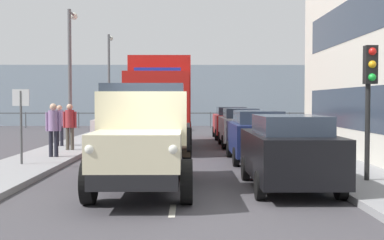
{
  "coord_description": "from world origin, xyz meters",
  "views": [
    {
      "loc": [
        -0.29,
        9.92,
        2.05
      ],
      "look_at": [
        -0.45,
        -10.62,
        1.27
      ],
      "focal_mm": 47.09,
      "sensor_mm": 36.0,
      "label": 1
    }
  ],
  "objects_px": {
    "car_black_kerbside_near": "(288,151)",
    "lorry_cargo_red": "(162,100)",
    "truck_vintage_cream": "(143,140)",
    "pedestrian_by_lamp": "(53,125)",
    "car_white_oppositeside_0": "(121,128)",
    "car_red_kerbside_3": "(231,122)",
    "pedestrian_in_dark_coat": "(60,122)",
    "car_silver_kerbside_2": "(240,127)",
    "traffic_light_near": "(370,83)",
    "pedestrian_couple_b": "(70,123)",
    "lamp_post_far": "(109,73)",
    "lamp_post_promenade": "(71,63)",
    "car_teal_oppositeside_1": "(137,121)",
    "street_sign": "(21,113)",
    "car_navy_kerbside_1": "(257,135)"
  },
  "relations": [
    {
      "from": "car_white_oppositeside_0",
      "to": "traffic_light_near",
      "type": "relative_size",
      "value": 1.43
    },
    {
      "from": "car_black_kerbside_near",
      "to": "lorry_cargo_red",
      "type": "bearing_deg",
      "value": -71.32
    },
    {
      "from": "truck_vintage_cream",
      "to": "street_sign",
      "type": "distance_m",
      "value": 5.63
    },
    {
      "from": "lamp_post_promenade",
      "to": "car_black_kerbside_near",
      "type": "bearing_deg",
      "value": 125.65
    },
    {
      "from": "car_red_kerbside_3",
      "to": "street_sign",
      "type": "relative_size",
      "value": 1.82
    },
    {
      "from": "truck_vintage_cream",
      "to": "pedestrian_by_lamp",
      "type": "bearing_deg",
      "value": -58.63
    },
    {
      "from": "car_silver_kerbside_2",
      "to": "truck_vintage_cream",
      "type": "bearing_deg",
      "value": 73.47
    },
    {
      "from": "truck_vintage_cream",
      "to": "street_sign",
      "type": "height_order",
      "value": "truck_vintage_cream"
    },
    {
      "from": "pedestrian_by_lamp",
      "to": "lamp_post_promenade",
      "type": "xyz_separation_m",
      "value": [
        0.53,
        -4.87,
        2.45
      ]
    },
    {
      "from": "lorry_cargo_red",
      "to": "lamp_post_far",
      "type": "xyz_separation_m",
      "value": [
        3.99,
        -11.03,
        1.79
      ]
    },
    {
      "from": "car_red_kerbside_3",
      "to": "street_sign",
      "type": "distance_m",
      "value": 14.22
    },
    {
      "from": "lamp_post_promenade",
      "to": "car_red_kerbside_3",
      "type": "bearing_deg",
      "value": -144.32
    },
    {
      "from": "car_red_kerbside_3",
      "to": "pedestrian_couple_b",
      "type": "bearing_deg",
      "value": 48.38
    },
    {
      "from": "car_white_oppositeside_0",
      "to": "lamp_post_far",
      "type": "bearing_deg",
      "value": -78.71
    },
    {
      "from": "traffic_light_near",
      "to": "lamp_post_promenade",
      "type": "xyz_separation_m",
      "value": [
        9.39,
        -10.08,
        1.2
      ]
    },
    {
      "from": "truck_vintage_cream",
      "to": "pedestrian_couple_b",
      "type": "height_order",
      "value": "truck_vintage_cream"
    },
    {
      "from": "truck_vintage_cream",
      "to": "pedestrian_by_lamp",
      "type": "height_order",
      "value": "truck_vintage_cream"
    },
    {
      "from": "car_red_kerbside_3",
      "to": "pedestrian_by_lamp",
      "type": "xyz_separation_m",
      "value": [
        6.89,
        10.2,
        0.33
      ]
    },
    {
      "from": "car_teal_oppositeside_1",
      "to": "pedestrian_couple_b",
      "type": "bearing_deg",
      "value": 79.78
    },
    {
      "from": "car_white_oppositeside_0",
      "to": "lamp_post_promenade",
      "type": "xyz_separation_m",
      "value": [
        2.19,
        -0.2,
        2.78
      ]
    },
    {
      "from": "car_white_oppositeside_0",
      "to": "lamp_post_far",
      "type": "distance_m",
      "value": 11.76
    },
    {
      "from": "lorry_cargo_red",
      "to": "car_navy_kerbside_1",
      "type": "distance_m",
      "value": 6.15
    },
    {
      "from": "truck_vintage_cream",
      "to": "car_white_oppositeside_0",
      "type": "bearing_deg",
      "value": -79.72
    },
    {
      "from": "car_red_kerbside_3",
      "to": "pedestrian_in_dark_coat",
      "type": "distance_m",
      "value": 9.84
    },
    {
      "from": "lorry_cargo_red",
      "to": "pedestrian_by_lamp",
      "type": "distance_m",
      "value": 5.95
    },
    {
      "from": "truck_vintage_cream",
      "to": "lamp_post_far",
      "type": "xyz_separation_m",
      "value": [
        4.14,
        -21.68,
        2.69
      ]
    },
    {
      "from": "truck_vintage_cream",
      "to": "car_silver_kerbside_2",
      "type": "height_order",
      "value": "truck_vintage_cream"
    },
    {
      "from": "truck_vintage_cream",
      "to": "pedestrian_by_lamp",
      "type": "xyz_separation_m",
      "value": [
        3.57,
        -5.86,
        0.05
      ]
    },
    {
      "from": "traffic_light_near",
      "to": "pedestrian_in_dark_coat",
      "type": "bearing_deg",
      "value": -43.88
    },
    {
      "from": "car_white_oppositeside_0",
      "to": "lamp_post_promenade",
      "type": "relative_size",
      "value": 0.78
    },
    {
      "from": "car_navy_kerbside_1",
      "to": "car_red_kerbside_3",
      "type": "relative_size",
      "value": 1.01
    },
    {
      "from": "truck_vintage_cream",
      "to": "lamp_post_far",
      "type": "bearing_deg",
      "value": -79.2
    },
    {
      "from": "car_white_oppositeside_0",
      "to": "pedestrian_by_lamp",
      "type": "bearing_deg",
      "value": 70.38
    },
    {
      "from": "lorry_cargo_red",
      "to": "car_white_oppositeside_0",
      "type": "relative_size",
      "value": 1.79
    },
    {
      "from": "car_navy_kerbside_1",
      "to": "street_sign",
      "type": "height_order",
      "value": "street_sign"
    },
    {
      "from": "car_white_oppositeside_0",
      "to": "car_teal_oppositeside_1",
      "type": "height_order",
      "value": "same"
    },
    {
      "from": "car_silver_kerbside_2",
      "to": "pedestrian_in_dark_coat",
      "type": "height_order",
      "value": "pedestrian_in_dark_coat"
    },
    {
      "from": "pedestrian_couple_b",
      "to": "pedestrian_by_lamp",
      "type": "bearing_deg",
      "value": 90.36
    },
    {
      "from": "car_red_kerbside_3",
      "to": "car_white_oppositeside_0",
      "type": "bearing_deg",
      "value": 46.61
    },
    {
      "from": "car_white_oppositeside_0",
      "to": "traffic_light_near",
      "type": "bearing_deg",
      "value": 126.08
    },
    {
      "from": "lorry_cargo_red",
      "to": "pedestrian_couple_b",
      "type": "height_order",
      "value": "lorry_cargo_red"
    },
    {
      "from": "car_navy_kerbside_1",
      "to": "lamp_post_far",
      "type": "height_order",
      "value": "lamp_post_far"
    },
    {
      "from": "pedestrian_by_lamp",
      "to": "pedestrian_in_dark_coat",
      "type": "bearing_deg",
      "value": -78.41
    },
    {
      "from": "car_white_oppositeside_0",
      "to": "pedestrian_couple_b",
      "type": "relative_size",
      "value": 2.57
    },
    {
      "from": "car_black_kerbside_near",
      "to": "car_red_kerbside_3",
      "type": "distance_m",
      "value": 15.68
    },
    {
      "from": "traffic_light_near",
      "to": "lamp_post_far",
      "type": "height_order",
      "value": "lamp_post_far"
    },
    {
      "from": "car_teal_oppositeside_1",
      "to": "truck_vintage_cream",
      "type": "bearing_deg",
      "value": 96.19
    },
    {
      "from": "car_navy_kerbside_1",
      "to": "pedestrian_couple_b",
      "type": "xyz_separation_m",
      "value": [
        6.91,
        -2.57,
        0.31
      ]
    },
    {
      "from": "car_teal_oppositeside_1",
      "to": "lamp_post_far",
      "type": "height_order",
      "value": "lamp_post_far"
    },
    {
      "from": "lamp_post_far",
      "to": "lorry_cargo_red",
      "type": "bearing_deg",
      "value": 109.87
    }
  ]
}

